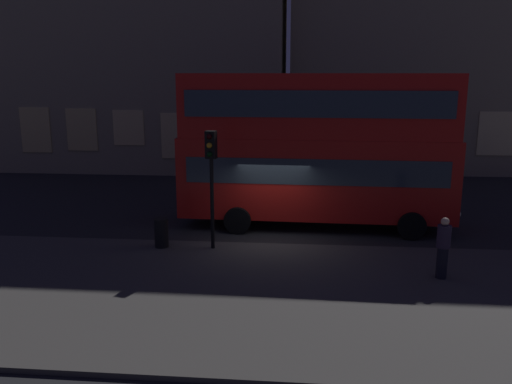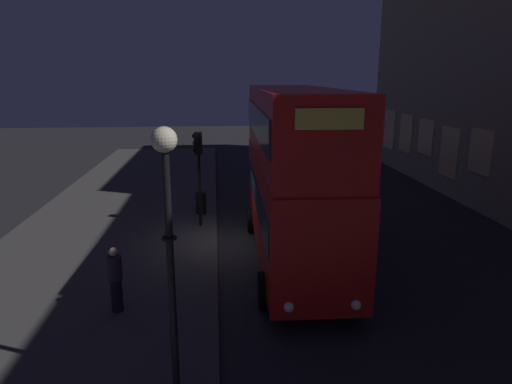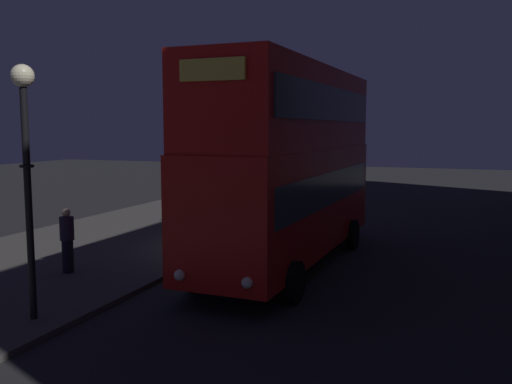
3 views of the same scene
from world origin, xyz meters
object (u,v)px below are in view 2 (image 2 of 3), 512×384
Objects in this scene: double_decker_bus at (294,167)px; street_lamp at (168,213)px; traffic_light_near_kerb at (198,159)px; pedestrian at (115,279)px; litter_bin at (201,203)px.

double_decker_bus is 7.33m from street_lamp.
street_lamp reaches higher than traffic_light_near_kerb.
traffic_light_near_kerb is 7.14m from pedestrian.
traffic_light_near_kerb reaches higher than litter_bin.
traffic_light_near_kerb is at bearing -134.43° from double_decker_bus.
double_decker_bus reaches higher than litter_bin.
traffic_light_near_kerb is at bearing -14.37° from pedestrian.
pedestrian is (-3.15, -1.74, -2.64)m from street_lamp.
litter_bin is (-4.94, -3.18, -2.50)m from double_decker_bus.
street_lamp is 4.46m from pedestrian.
street_lamp is 2.94× the size of pedestrian.
pedestrian reaches higher than litter_bin.
double_decker_bus reaches higher than traffic_light_near_kerb.
double_decker_bus is 6.38m from litter_bin.
traffic_light_near_kerb is 9.82m from street_lamp.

